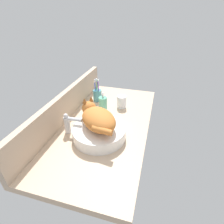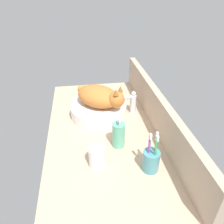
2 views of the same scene
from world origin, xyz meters
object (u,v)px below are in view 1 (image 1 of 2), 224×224
object	(u,v)px
soap_dispenser	(103,105)
toothbrush_cup	(97,95)
faucet	(69,123)
water_glass	(122,102)
cat	(97,118)
sink_basin	(99,132)

from	to	relation	value
soap_dispenser	toothbrush_cup	size ratio (longest dim) A/B	0.84
faucet	water_glass	bearing A→B (deg)	-30.94
cat	soap_dispenser	distance (cm)	27.98
soap_dispenser	cat	bearing A→B (deg)	-168.22
cat	toothbrush_cup	distance (cm)	47.14
sink_basin	faucet	bearing A→B (deg)	92.57
sink_basin	faucet	distance (cm)	19.53
toothbrush_cup	soap_dispenser	bearing A→B (deg)	-148.46
soap_dispenser	sink_basin	bearing A→B (deg)	-166.44
soap_dispenser	faucet	bearing A→B (deg)	156.11
soap_dispenser	toothbrush_cup	xyz separation A→B (cm)	(17.04, 10.46, -1.14)
cat	soap_dispenser	bearing A→B (deg)	11.78
sink_basin	cat	distance (cm)	9.46
sink_basin	toothbrush_cup	distance (cm)	47.69
sink_basin	toothbrush_cup	world-z (taller)	toothbrush_cup
cat	faucet	distance (cm)	19.03
faucet	cat	bearing A→B (deg)	-84.60
soap_dispenser	water_glass	world-z (taller)	soap_dispenser
soap_dispenser	water_glass	bearing A→B (deg)	-44.70
faucet	toothbrush_cup	distance (cm)	45.45
soap_dispenser	water_glass	size ratio (longest dim) A/B	1.66
cat	soap_dispenser	xyz separation A→B (cm)	(26.60, 5.55, -6.64)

